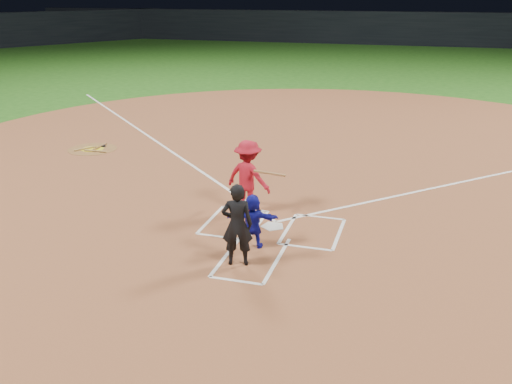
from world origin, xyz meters
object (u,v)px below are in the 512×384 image
(home_plate, at_px, (273,226))
(catcher, at_px, (253,221))
(on_deck_circle, at_px, (92,149))
(umpire, at_px, (237,225))
(batter_at_plate, at_px, (248,177))

(home_plate, bearing_deg, catcher, 83.47)
(on_deck_circle, xyz_separation_m, umpire, (7.72, -6.98, 0.87))
(catcher, bearing_deg, batter_at_plate, -85.17)
(on_deck_circle, relative_size, catcher, 1.39)
(catcher, distance_m, batter_at_plate, 2.10)
(catcher, relative_size, umpire, 0.70)
(home_plate, height_order, umpire, umpire)
(home_plate, bearing_deg, on_deck_circle, -31.69)
(catcher, distance_m, umpire, 0.91)
(on_deck_circle, bearing_deg, batter_at_plate, -30.36)
(home_plate, distance_m, batter_at_plate, 1.46)
(home_plate, bearing_deg, umpire, 84.54)
(catcher, height_order, batter_at_plate, batter_at_plate)
(on_deck_circle, relative_size, umpire, 0.97)
(catcher, relative_size, batter_at_plate, 0.65)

